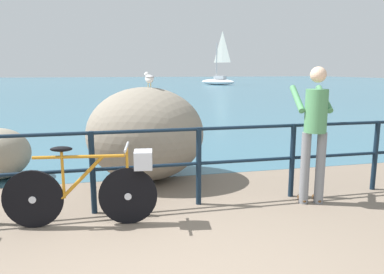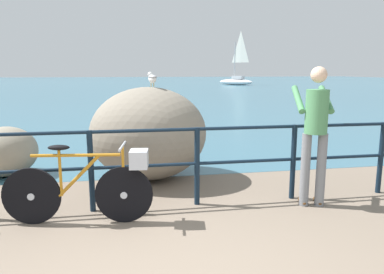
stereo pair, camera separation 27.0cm
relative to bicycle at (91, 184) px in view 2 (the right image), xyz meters
name	(u,v)px [view 2 (the right image)]	position (x,y,z in m)	size (l,w,h in m)	color
ground_plane	(130,100)	(0.64, 18.29, -0.51)	(120.00, 120.00, 0.10)	#756656
sea_surface	(127,83)	(0.64, 46.68, -0.46)	(120.00, 90.00, 0.01)	#38667A
promenade_railing	(145,159)	(0.64, 0.37, 0.17)	(9.35, 0.07, 1.02)	black
bicycle	(91,184)	(0.00, 0.00, 0.00)	(1.69, 0.48, 0.92)	black
person_at_railing	(315,130)	(2.76, 0.09, 0.53)	(0.54, 0.67, 1.78)	slate
breakwater_boulder_main	(149,133)	(0.76, 1.68, 0.27)	(1.85, 1.73, 1.48)	gray
breakwater_boulder_left	(6,151)	(-1.56, 2.24, -0.05)	(1.00, 1.01, 0.82)	gray
seagull	(152,78)	(0.84, 1.68, 1.15)	(0.17, 0.34, 0.23)	gold
sailboat	(236,79)	(13.22, 37.83, 0.24)	(3.92, 4.13, 6.16)	white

